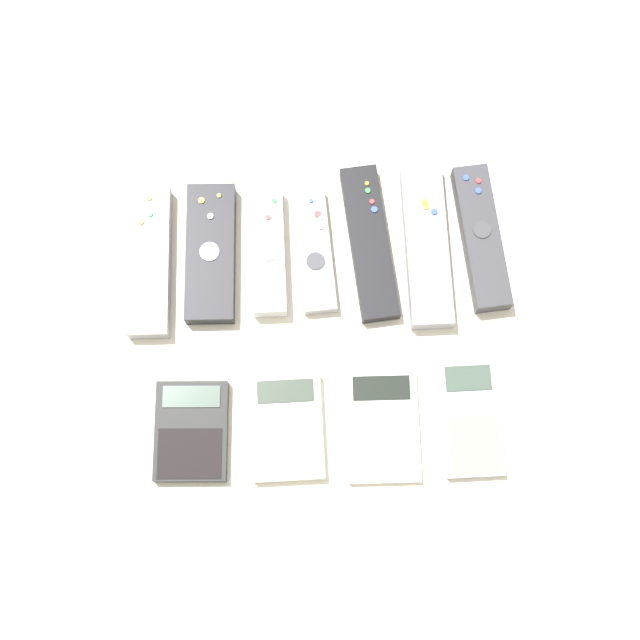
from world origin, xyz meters
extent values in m
plane|color=beige|center=(0.00, 0.00, 0.00)|extent=(3.00, 3.00, 0.00)
cube|color=gray|center=(-0.21, 0.13, 0.01)|extent=(0.06, 0.19, 0.02)
cylinder|color=orange|center=(-0.21, 0.18, 0.02)|extent=(0.01, 0.01, 0.00)
cylinder|color=yellow|center=(-0.20, 0.21, 0.02)|extent=(0.01, 0.01, 0.00)
cylinder|color=green|center=(-0.20, 0.19, 0.02)|extent=(0.01, 0.01, 0.00)
cube|color=black|center=(-0.13, 0.13, 0.01)|extent=(0.07, 0.18, 0.02)
cylinder|color=silver|center=(-0.13, 0.13, 0.03)|extent=(0.02, 0.02, 0.00)
cylinder|color=yellow|center=(-0.14, 0.20, 0.03)|extent=(0.01, 0.01, 0.00)
cylinder|color=yellow|center=(-0.11, 0.20, 0.03)|extent=(0.01, 0.01, 0.00)
cylinder|color=silver|center=(-0.13, 0.18, 0.03)|extent=(0.01, 0.01, 0.00)
cube|color=#B7B7BC|center=(-0.06, 0.13, 0.01)|extent=(0.05, 0.16, 0.03)
cylinder|color=#99999E|center=(-0.06, 0.12, 0.03)|extent=(0.03, 0.03, 0.00)
cylinder|color=red|center=(-0.06, 0.17, 0.03)|extent=(0.01, 0.01, 0.00)
cylinder|color=green|center=(-0.05, 0.19, 0.03)|extent=(0.01, 0.01, 0.00)
cube|color=gray|center=(0.00, 0.13, 0.01)|extent=(0.05, 0.16, 0.02)
cylinder|color=#38383D|center=(0.00, 0.11, 0.02)|extent=(0.02, 0.02, 0.00)
cylinder|color=silver|center=(0.01, 0.16, 0.02)|extent=(0.01, 0.01, 0.00)
cylinder|color=silver|center=(0.01, 0.17, 0.02)|extent=(0.01, 0.01, 0.00)
cylinder|color=blue|center=(0.00, 0.19, 0.02)|extent=(0.01, 0.01, 0.00)
cylinder|color=red|center=(0.01, 0.17, 0.02)|extent=(0.01, 0.01, 0.00)
cube|color=black|center=(0.07, 0.13, 0.01)|extent=(0.06, 0.20, 0.02)
cylinder|color=blue|center=(0.08, 0.17, 0.02)|extent=(0.01, 0.01, 0.00)
cylinder|color=green|center=(0.07, 0.20, 0.02)|extent=(0.01, 0.01, 0.00)
cylinder|color=red|center=(0.08, 0.18, 0.02)|extent=(0.01, 0.01, 0.00)
cylinder|color=orange|center=(0.07, 0.21, 0.02)|extent=(0.01, 0.01, 0.00)
cube|color=gray|center=(0.14, 0.12, 0.01)|extent=(0.06, 0.21, 0.03)
cylinder|color=yellow|center=(0.14, 0.18, 0.03)|extent=(0.01, 0.01, 0.00)
cylinder|color=blue|center=(0.15, 0.16, 0.03)|extent=(0.01, 0.01, 0.00)
cylinder|color=yellow|center=(0.14, 0.17, 0.03)|extent=(0.01, 0.01, 0.00)
cube|color=#333338|center=(0.21, 0.13, 0.01)|extent=(0.05, 0.19, 0.03)
cylinder|color=#38383D|center=(0.21, 0.13, 0.03)|extent=(0.02, 0.02, 0.00)
cylinder|color=blue|center=(0.21, 0.19, 0.03)|extent=(0.01, 0.01, 0.00)
cylinder|color=red|center=(0.21, 0.20, 0.03)|extent=(0.01, 0.01, 0.00)
cylinder|color=blue|center=(0.20, 0.20, 0.03)|extent=(0.01, 0.01, 0.00)
cube|color=black|center=(-0.16, -0.09, 0.01)|extent=(0.09, 0.12, 0.02)
cube|color=#38473D|center=(-0.16, -0.05, 0.02)|extent=(0.07, 0.03, 0.00)
cube|color=black|center=(-0.16, -0.12, 0.02)|extent=(0.08, 0.06, 0.00)
cube|color=silver|center=(-0.05, -0.09, 0.01)|extent=(0.09, 0.13, 0.02)
cube|color=#333D33|center=(-0.05, -0.05, 0.02)|extent=(0.07, 0.03, 0.00)
cube|color=#9A7B9B|center=(-0.05, -0.12, 0.02)|extent=(0.08, 0.06, 0.00)
cube|color=silver|center=(0.07, -0.10, 0.01)|extent=(0.09, 0.14, 0.01)
cube|color=black|center=(0.07, -0.05, 0.01)|extent=(0.07, 0.03, 0.00)
cube|color=#A98288|center=(0.06, -0.13, 0.01)|extent=(0.08, 0.07, 0.00)
cube|color=#B2B2B7|center=(0.17, -0.10, 0.01)|extent=(0.07, 0.14, 0.01)
cube|color=#38473D|center=(0.17, -0.05, 0.01)|extent=(0.06, 0.03, 0.00)
cube|color=gray|center=(0.17, -0.13, 0.01)|extent=(0.06, 0.07, 0.00)
camera|label=1|loc=(-0.02, -0.24, 1.07)|focal=50.00mm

